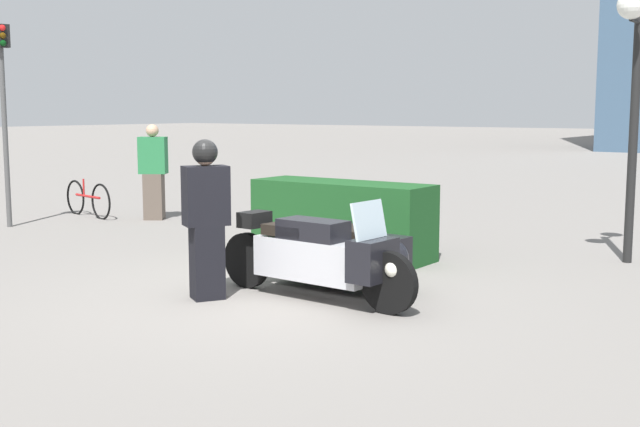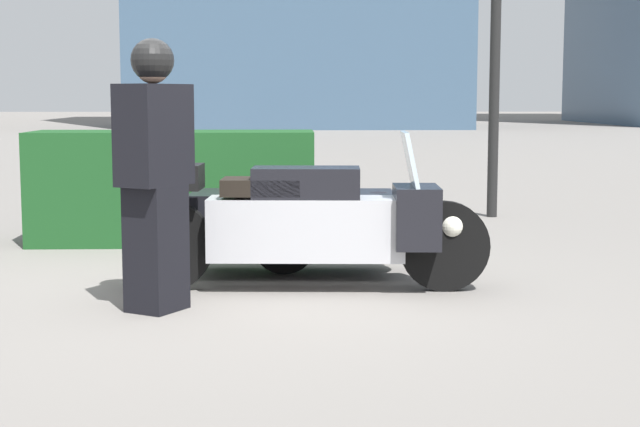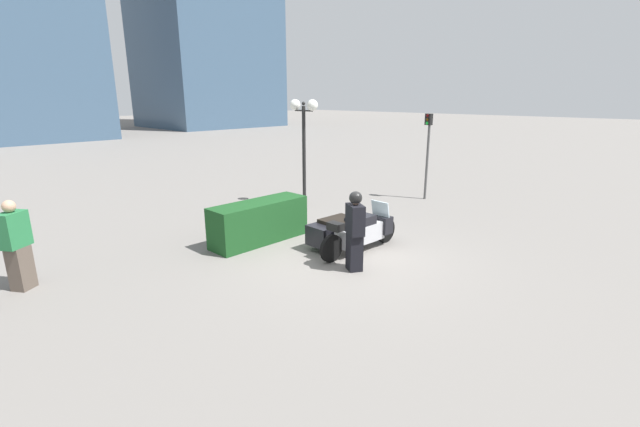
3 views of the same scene
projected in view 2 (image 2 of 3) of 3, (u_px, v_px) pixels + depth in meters
name	position (u px, v px, depth m)	size (l,w,h in m)	color
ground_plane	(226.00, 294.00, 7.01)	(160.00, 160.00, 0.00)	slate
police_motorcycle	(311.00, 221.00, 7.47)	(2.66, 1.36, 1.16)	black
officer_rider	(155.00, 169.00, 6.37)	(0.50, 0.57, 1.78)	black
hedge_bush_curbside	(174.00, 187.00, 9.43)	(2.69, 0.85, 1.07)	#19471E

